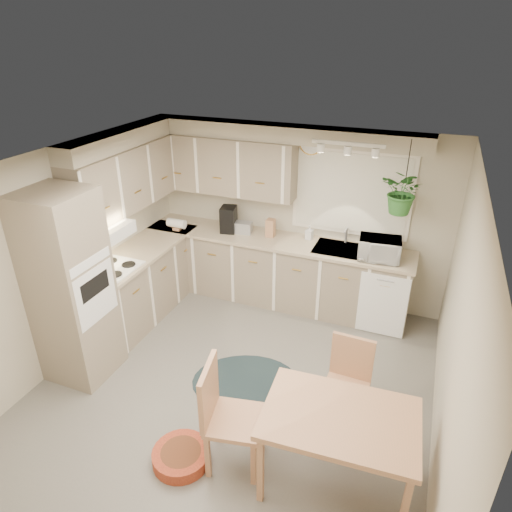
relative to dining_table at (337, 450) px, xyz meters
name	(u,v)px	position (x,y,z in m)	size (l,w,h in m)	color
floor	(236,385)	(-1.25, 0.78, -0.38)	(4.20, 4.20, 0.00)	#68645C
ceiling	(230,167)	(-1.25, 0.78, 2.02)	(4.20, 4.20, 0.00)	silver
wall_back	(297,215)	(-1.25, 2.88, 0.82)	(4.00, 0.04, 2.40)	#B8AF98
wall_front	(87,462)	(-1.25, -1.32, 0.82)	(4.00, 0.04, 2.40)	#B8AF98
wall_left	(69,255)	(-3.25, 0.78, 0.82)	(0.04, 4.20, 2.40)	#B8AF98
wall_right	(456,335)	(0.75, 0.78, 0.82)	(0.04, 4.20, 2.40)	#B8AF98
base_cab_left	(144,282)	(-2.95, 1.65, 0.07)	(0.60, 1.85, 0.90)	gray
base_cab_back	(275,271)	(-1.45, 2.58, 0.07)	(3.60, 0.60, 0.90)	gray
counter_left	(141,250)	(-2.94, 1.65, 0.54)	(0.64, 1.89, 0.04)	tan
counter_back	(275,240)	(-1.45, 2.57, 0.54)	(3.64, 0.64, 0.04)	tan
oven_stack	(71,289)	(-2.92, 0.40, 0.67)	(0.65, 0.65, 2.10)	gray
wall_oven_face	(96,295)	(-2.60, 0.40, 0.67)	(0.02, 0.56, 0.58)	white
upper_cab_left	(129,177)	(-3.07, 1.78, 1.45)	(0.35, 2.00, 0.75)	gray
upper_cab_back	(223,165)	(-2.25, 2.70, 1.45)	(2.00, 0.35, 0.75)	gray
soffit_left	(122,138)	(-3.10, 1.78, 1.92)	(0.30, 2.00, 0.20)	#B8AF98
soffit_back	(281,133)	(-1.45, 2.73, 1.92)	(3.60, 0.30, 0.20)	#B8AF98
cooktop	(113,269)	(-2.93, 1.08, 0.57)	(0.52, 0.58, 0.02)	white
range_hood	(106,233)	(-2.95, 1.08, 1.02)	(0.40, 0.60, 0.14)	white
window_blinds	(351,193)	(-0.55, 2.85, 1.22)	(1.40, 0.02, 1.00)	white
window_frame	(351,193)	(-0.55, 2.86, 1.22)	(1.50, 0.02, 1.10)	white
sink	(342,252)	(-0.55, 2.58, 0.52)	(0.70, 0.48, 0.10)	#A5A7AD
dishwasher_front	(382,305)	(0.05, 2.27, 0.05)	(0.58, 0.01, 0.83)	white
track_light_bar	(348,144)	(-0.55, 2.33, 1.95)	(0.80, 0.04, 0.04)	white
wall_clock	(311,143)	(-1.10, 2.85, 1.80)	(0.30, 0.30, 0.03)	gold
dining_table	(337,450)	(0.00, 0.00, 0.00)	(1.21, 0.81, 0.76)	#AB7C55
chair_left	(235,418)	(-0.86, -0.10, 0.13)	(0.48, 0.48, 1.03)	#AB7C55
chair_back	(345,388)	(-0.07, 0.66, 0.07)	(0.42, 0.42, 0.90)	#AB7C55
braided_rug	(245,381)	(-1.17, 0.86, -0.37)	(1.15, 0.86, 0.01)	black
pet_bed	(181,456)	(-1.31, -0.29, -0.32)	(0.51, 0.51, 0.12)	#AF4523
microwave	(380,246)	(-0.09, 2.48, 0.73)	(0.49, 0.27, 0.33)	white
soap_bottle	(309,236)	(-1.02, 2.73, 0.61)	(0.09, 0.20, 0.09)	white
hanging_plant	(403,197)	(0.09, 2.48, 1.37)	(0.47, 0.52, 0.41)	#2E6C2B
coffee_maker	(229,219)	(-2.12, 2.58, 0.74)	(0.20, 0.24, 0.35)	black
toaster	(242,227)	(-1.93, 2.60, 0.64)	(0.26, 0.15, 0.16)	#A5A7AD
knife_block	(271,228)	(-1.53, 2.63, 0.68)	(0.11, 0.11, 0.24)	#AB7C55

